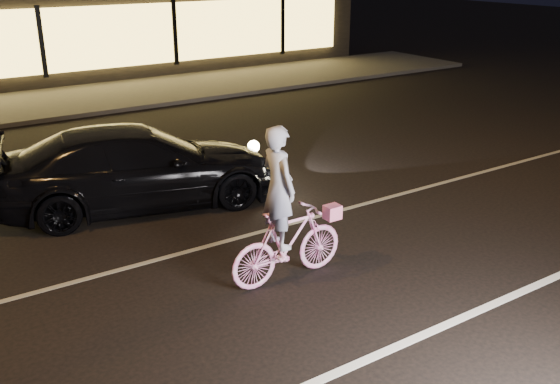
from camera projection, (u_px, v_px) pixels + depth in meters
ground at (334, 285)px, 8.36m from camera, size 90.00×90.00×0.00m
lane_stripe_near at (415, 339)px, 7.19m from camera, size 60.00×0.12×0.01m
lane_stripe_far at (257, 233)px, 9.92m from camera, size 60.00×0.10×0.01m
sidewalk at (64, 102)px, 18.48m from camera, size 30.00×4.00×0.12m
storefront at (10, 14)px, 22.39m from camera, size 25.40×8.42×4.20m
cyclist at (285, 227)px, 8.23m from camera, size 1.73×0.60×2.18m
sedan at (139, 167)px, 10.81m from camera, size 5.15×2.98×1.41m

